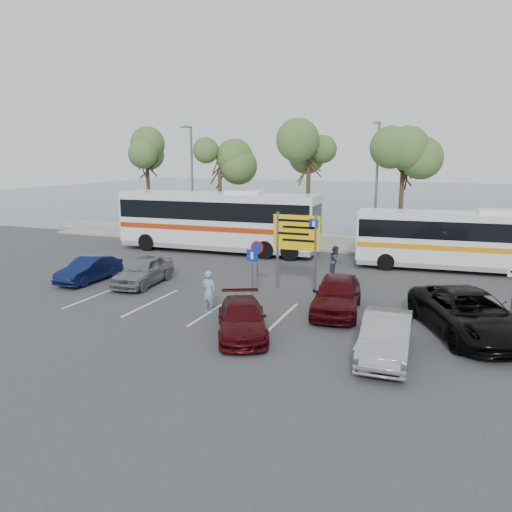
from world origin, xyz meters
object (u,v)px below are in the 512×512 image
(street_lamp_left, at_px, (192,178))
(street_lamp_right, at_px, (376,181))
(car_maroon, at_px, (242,319))
(pedestrian_far, at_px, (336,261))
(car_silver_b, at_px, (386,337))
(car_blue, at_px, (89,269))
(coach_bus_right, at_px, (461,242))
(car_silver_a, at_px, (143,271))
(coach_bus_left, at_px, (218,223))
(direction_sign, at_px, (296,238))
(pedestrian_near, at_px, (209,292))
(car_red, at_px, (337,294))
(suv_black, at_px, (469,313))

(street_lamp_left, xyz_separation_m, street_lamp_right, (13.00, 0.00, 0.00))
(car_maroon, height_order, pedestrian_far, pedestrian_far)
(street_lamp_left, relative_size, car_silver_b, 1.95)
(car_blue, bearing_deg, coach_bus_right, 29.21)
(coach_bus_right, relative_size, car_silver_a, 2.72)
(street_lamp_left, distance_m, coach_bus_left, 5.36)
(street_lamp_right, xyz_separation_m, car_maroon, (-2.00, -16.67, -4.01))
(car_blue, xyz_separation_m, car_silver_b, (14.90, -4.38, 0.06))
(coach_bus_left, xyz_separation_m, coach_bus_right, (14.56, -0.25, -0.31))
(direction_sign, bearing_deg, street_lamp_right, 79.06)
(street_lamp_right, height_order, car_silver_b, street_lamp_right)
(car_blue, relative_size, pedestrian_near, 2.15)
(car_red, bearing_deg, pedestrian_far, 96.08)
(car_blue, height_order, car_silver_b, car_silver_b)
(street_lamp_right, distance_m, coach_bus_left, 10.33)
(direction_sign, height_order, suv_black, direction_sign)
(car_blue, bearing_deg, coach_bus_left, 76.02)
(pedestrian_far, bearing_deg, car_red, -168.65)
(street_lamp_right, distance_m, suv_black, 15.27)
(coach_bus_right, height_order, car_blue, coach_bus_right)
(pedestrian_near, bearing_deg, suv_black, -169.90)
(car_blue, bearing_deg, car_red, -1.34)
(suv_black, bearing_deg, street_lamp_right, 86.52)
(street_lamp_left, xyz_separation_m, suv_black, (18.30, -13.80, -3.82))
(coach_bus_right, bearing_deg, coach_bus_left, 179.01)
(street_lamp_right, relative_size, direction_sign, 2.23)
(suv_black, xyz_separation_m, pedestrian_far, (-6.18, 6.78, 0.02))
(street_lamp_left, height_order, pedestrian_near, street_lamp_left)
(street_lamp_left, bearing_deg, car_red, -43.84)
(suv_black, xyz_separation_m, pedestrian_near, (-9.47, -1.09, 0.08))
(car_blue, height_order, pedestrian_near, pedestrian_near)
(direction_sign, xyz_separation_m, pedestrian_near, (-2.17, -4.56, -1.57))
(car_maroon, bearing_deg, street_lamp_right, 57.88)
(street_lamp_left, distance_m, street_lamp_right, 13.00)
(street_lamp_left, relative_size, pedestrian_near, 4.64)
(coach_bus_left, xyz_separation_m, pedestrian_far, (8.62, -4.00, -1.07))
(street_lamp_right, bearing_deg, car_red, -87.79)
(coach_bus_left, height_order, car_maroon, coach_bus_left)
(street_lamp_left, relative_size, car_red, 1.82)
(coach_bus_right, xyz_separation_m, pedestrian_near, (-9.23, -11.61, -0.70))
(street_lamp_right, bearing_deg, car_silver_a, -127.32)
(car_red, distance_m, pedestrian_near, 5.05)
(street_lamp_right, distance_m, car_silver_a, 15.61)
(direction_sign, height_order, car_silver_b, direction_sign)
(car_silver_b, height_order, pedestrian_near, pedestrian_near)
(car_maroon, relative_size, car_silver_b, 0.99)
(car_silver_a, distance_m, car_red, 9.71)
(suv_black, bearing_deg, car_red, 145.65)
(coach_bus_right, xyz_separation_m, suv_black, (0.24, -10.53, -0.78))
(coach_bus_right, xyz_separation_m, car_red, (-4.56, -9.69, -0.82))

